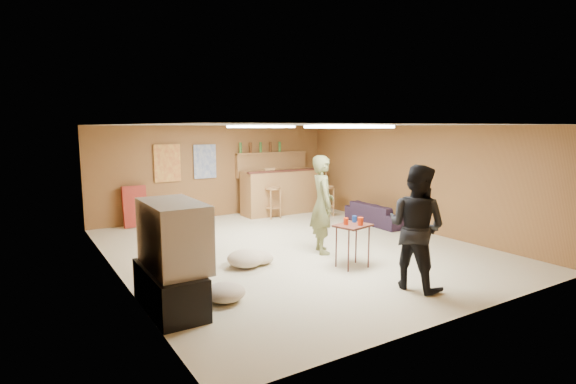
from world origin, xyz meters
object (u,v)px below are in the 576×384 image
person_olive (322,204)px  tray_table (352,246)px  person_black (416,227)px  bar_counter (281,192)px  sofa (377,214)px  tv_body (174,235)px

person_olive → tray_table: 1.07m
person_olive → person_black: 2.06m
person_olive → tray_table: size_ratio=2.50×
person_black → tray_table: bearing=-7.2°
bar_counter → tray_table: bearing=-106.8°
bar_counter → person_olive: bearing=-109.6°
sofa → tray_table: tray_table is taller
person_olive → person_black: size_ratio=1.01×
person_black → sofa: (2.38, 3.27, -0.60)m
sofa → bar_counter: bearing=30.5°
person_black → sofa: person_black is taller
bar_counter → person_olive: 3.64m
person_black → tray_table: (-0.14, 1.13, -0.50)m
bar_counter → tray_table: bar_counter is taller
person_black → bar_counter: bearing=-26.4°
bar_counter → person_olive: size_ratio=1.18×
tv_body → person_black: 3.15m
bar_counter → sofa: size_ratio=1.24×
tv_body → person_black: size_ratio=0.66×
sofa → tv_body: bearing=114.7°
person_olive → bar_counter: bearing=0.9°
person_olive → sofa: (2.42, 1.21, -0.61)m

